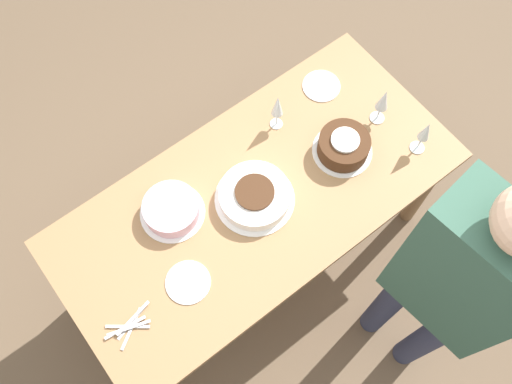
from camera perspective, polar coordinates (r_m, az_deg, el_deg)
The scene contains 12 objects.
ground_plane at distance 3.11m, azimuth 0.00°, elevation -6.00°, with size 12.00×12.00×0.00m, color brown.
dining_table at distance 2.50m, azimuth 0.00°, elevation -1.47°, with size 1.74×0.83×0.76m.
cake_center_white at distance 2.36m, azimuth -0.13°, elevation -0.39°, with size 0.34×0.34×0.08m.
cake_front_chocolate at distance 2.47m, azimuth 8.75°, elevation 4.58°, with size 0.26×0.26×0.11m.
cake_back_decorated at distance 2.36m, azimuth -8.46°, elevation -1.74°, with size 0.27×0.27×0.08m.
wine_glass_near at distance 2.43m, azimuth 2.16°, elevation 8.54°, with size 0.06×0.06×0.22m.
wine_glass_far at distance 2.51m, azimuth 12.62°, elevation 8.89°, with size 0.07×0.07×0.21m.
wine_glass_extra at distance 2.48m, azimuth 16.58°, elevation 5.75°, with size 0.07×0.07×0.20m.
dessert_plate_left at distance 2.29m, azimuth -6.81°, elevation -8.96°, with size 0.18×0.18×0.01m.
dessert_plate_right at distance 2.68m, azimuth 6.55°, elevation 10.49°, with size 0.17×0.17×0.01m.
fork_pile at distance 2.28m, azimuth -12.51°, elevation -12.85°, with size 0.21×0.12×0.02m.
person_cutting at distance 2.06m, azimuth 19.16°, elevation -8.66°, with size 0.26×0.42×1.77m.
Camera 1 is at (-0.57, -0.75, 2.96)m, focal length 40.00 mm.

